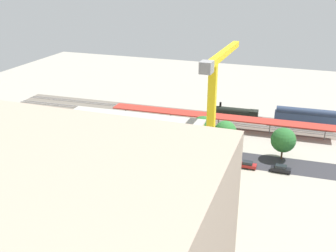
% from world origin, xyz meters
% --- Properties ---
extents(ground_plane, '(207.23, 207.23, 0.00)m').
position_xyz_m(ground_plane, '(0.00, 0.00, 0.00)').
color(ground_plane, '#9E998C').
rests_on(ground_plane, ground).
extents(rail_bed, '(129.89, 17.84, 0.01)m').
position_xyz_m(rail_bed, '(0.00, -21.39, 0.00)').
color(rail_bed, '#665E54').
rests_on(rail_bed, ground).
extents(street_asphalt, '(129.74, 13.12, 0.01)m').
position_xyz_m(street_asphalt, '(0.00, 5.74, 0.00)').
color(street_asphalt, '#2D2D33').
rests_on(street_asphalt, ground).
extents(track_rails, '(129.46, 11.41, 0.12)m').
position_xyz_m(track_rails, '(0.00, -21.39, 0.18)').
color(track_rails, '#9E9EA8').
rests_on(track_rails, ground).
extents(platform_canopy_near, '(68.11, 7.11, 3.88)m').
position_xyz_m(platform_canopy_near, '(-9.21, -14.43, 3.67)').
color(platform_canopy_near, '#A82D23').
rests_on(platform_canopy_near, ground).
extents(locomotive, '(15.07, 3.22, 5.09)m').
position_xyz_m(locomotive, '(-13.66, -24.25, 1.80)').
color(locomotive, black).
rests_on(locomotive, ground).
extents(passenger_coach, '(18.95, 3.56, 5.94)m').
position_xyz_m(passenger_coach, '(-34.41, -24.25, 3.12)').
color(passenger_coach, black).
rests_on(passenger_coach, ground).
extents(parked_car_0, '(4.69, 1.85, 1.78)m').
position_xyz_m(parked_car_0, '(-29.57, 8.72, 0.78)').
color(parked_car_0, black).
rests_on(parked_car_0, ground).
extents(parked_car_1, '(4.30, 1.86, 1.74)m').
position_xyz_m(parked_car_1, '(-21.74, 9.20, 0.77)').
color(parked_car_1, black).
rests_on(parked_car_1, ground).
extents(parked_car_2, '(4.01, 1.79, 1.76)m').
position_xyz_m(parked_car_2, '(-13.71, 9.03, 0.78)').
color(parked_car_2, black).
rests_on(parked_car_2, ground).
extents(parked_car_3, '(4.18, 1.97, 1.84)m').
position_xyz_m(parked_car_3, '(-5.30, 9.61, 0.81)').
color(parked_car_3, black).
rests_on(parked_car_3, ground).
extents(parked_car_4, '(4.14, 1.91, 1.79)m').
position_xyz_m(parked_car_4, '(2.62, 9.19, 0.80)').
color(parked_car_4, black).
rests_on(parked_car_4, ground).
extents(parked_car_5, '(4.48, 1.76, 1.70)m').
position_xyz_m(parked_car_5, '(10.15, 9.19, 0.76)').
color(parked_car_5, black).
rests_on(parked_car_5, ground).
extents(construction_building, '(30.40, 16.98, 15.01)m').
position_xyz_m(construction_building, '(1.47, 28.67, 7.50)').
color(construction_building, yellow).
rests_on(construction_building, ground).
extents(construction_roof_slab, '(31.02, 17.60, 0.40)m').
position_xyz_m(construction_roof_slab, '(1.47, 28.67, 15.21)').
color(construction_roof_slab, '#ADA89E').
rests_on(construction_roof_slab, construction_building).
extents(tower_crane, '(3.60, 25.02, 31.18)m').
position_xyz_m(tower_crane, '(-16.88, 28.06, 18.44)').
color(tower_crane, gray).
rests_on(tower_crane, ground).
extents(box_truck_0, '(10.42, 3.51, 3.63)m').
position_xyz_m(box_truck_0, '(-9.78, 14.52, 1.78)').
color(box_truck_0, black).
rests_on(box_truck_0, ground).
extents(street_tree_0, '(5.89, 5.89, 8.03)m').
position_xyz_m(street_tree_0, '(-14.21, 0.20, 5.08)').
color(street_tree_0, brown).
rests_on(street_tree_0, ground).
extents(street_tree_1, '(6.30, 6.30, 8.33)m').
position_xyz_m(street_tree_1, '(-29.16, 1.11, 5.17)').
color(street_tree_1, brown).
rests_on(street_tree_1, ground).
extents(street_tree_2, '(6.32, 6.32, 9.09)m').
position_xyz_m(street_tree_2, '(-8.37, 1.48, 5.92)').
color(street_tree_2, brown).
rests_on(street_tree_2, ground).
extents(street_tree_3, '(5.23, 5.23, 7.62)m').
position_xyz_m(street_tree_3, '(11.28, 0.99, 4.99)').
color(street_tree_3, brown).
rests_on(street_tree_3, ground).
extents(traffic_light, '(0.50, 0.36, 7.06)m').
position_xyz_m(traffic_light, '(20.35, 0.84, 4.65)').
color(traffic_light, '#333333').
rests_on(traffic_light, ground).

